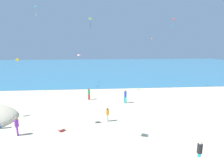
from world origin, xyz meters
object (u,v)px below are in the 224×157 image
(kite_yellow, at_px, (17,60))
(kite_lime, at_px, (91,19))
(person_2, at_px, (89,93))
(person_1, at_px, (107,114))
(kite_red, at_px, (173,19))
(person_0, at_px, (200,151))
(kite_teal, at_px, (35,6))
(kite_orange, at_px, (153,39))
(person_4, at_px, (17,125))
(cooler_box, at_px, (61,130))
(kite_pink, at_px, (79,55))
(person_3, at_px, (125,96))

(kite_yellow, bearing_deg, kite_lime, -4.71)
(kite_lime, bearing_deg, person_2, -96.23)
(person_1, distance_m, kite_red, 19.85)
(kite_yellow, bearing_deg, person_1, -40.50)
(person_0, height_order, kite_teal, kite_teal)
(person_1, xyz_separation_m, person_2, (-2.17, 6.98, 0.12))
(kite_orange, relative_size, kite_lime, 0.62)
(person_4, height_order, kite_orange, kite_orange)
(person_2, bearing_deg, person_0, 0.37)
(cooler_box, xyz_separation_m, kite_yellow, (-8.85, 12.69, 5.03))
(kite_red, bearing_deg, person_2, -158.69)
(person_0, xyz_separation_m, kite_pink, (-9.81, 23.72, 4.64))
(kite_teal, xyz_separation_m, kite_lime, (8.41, -2.54, -2.02))
(cooler_box, bearing_deg, person_2, 77.13)
(kite_yellow, height_order, kite_red, kite_red)
(person_2, xyz_separation_m, kite_red, (13.54, 5.28, 10.57))
(person_4, relative_size, kite_yellow, 1.42)
(person_0, height_order, kite_red, kite_red)
(person_3, height_order, kite_pink, kite_pink)
(person_3, relative_size, kite_red, 1.29)
(kite_red, bearing_deg, cooler_box, -138.18)
(kite_lime, distance_m, kite_red, 13.36)
(cooler_box, bearing_deg, person_4, -172.72)
(person_4, bearing_deg, kite_orange, 19.64)
(cooler_box, xyz_separation_m, person_4, (-3.47, -0.44, 0.79))
(person_3, distance_m, kite_lime, 12.09)
(kite_orange, bearing_deg, kite_lime, -148.99)
(kite_pink, bearing_deg, kite_yellow, -144.78)
(person_1, bearing_deg, kite_orange, 84.08)
(person_2, relative_size, person_3, 0.91)
(person_4, xyz_separation_m, kite_lime, (5.78, 12.22, 10.20))
(person_0, bearing_deg, person_3, 121.18)
(person_0, height_order, kite_lime, kite_lime)
(person_1, height_order, kite_pink, kite_pink)
(person_4, xyz_separation_m, kite_teal, (-2.63, 14.75, 12.22))
(cooler_box, distance_m, kite_orange, 24.67)
(person_4, distance_m, kite_yellow, 14.81)
(kite_orange, bearing_deg, kite_yellow, -165.22)
(person_3, distance_m, kite_orange, 15.72)
(person_0, distance_m, kite_teal, 27.67)
(cooler_box, relative_size, kite_lime, 0.36)
(person_4, distance_m, kite_teal, 19.34)
(kite_orange, height_order, kite_pink, kite_orange)
(kite_pink, bearing_deg, person_1, -75.54)
(person_2, xyz_separation_m, person_3, (4.75, -1.78, 0.09))
(person_3, xyz_separation_m, kite_orange, (7.06, 11.85, 7.55))
(person_2, distance_m, kite_lime, 10.68)
(kite_lime, bearing_deg, person_1, -79.85)
(kite_teal, bearing_deg, kite_red, -1.17)
(kite_teal, bearing_deg, person_4, -79.90)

